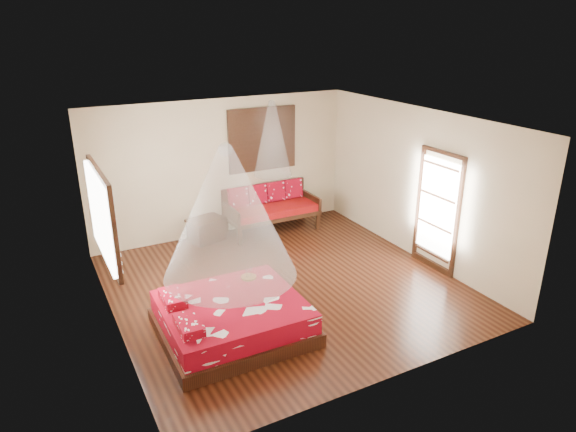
% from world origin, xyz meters
% --- Properties ---
extents(room, '(5.54, 5.54, 2.84)m').
position_xyz_m(room, '(0.00, 0.00, 1.40)').
color(room, black).
rests_on(room, ground).
extents(bed, '(2.04, 1.86, 0.63)m').
position_xyz_m(bed, '(-1.33, -0.90, 0.25)').
color(bed, black).
rests_on(bed, floor).
extents(daybed, '(1.94, 0.86, 0.98)m').
position_xyz_m(daybed, '(0.90, 2.39, 0.52)').
color(daybed, black).
rests_on(daybed, floor).
extents(storage_chest, '(0.80, 0.67, 0.48)m').
position_xyz_m(storage_chest, '(-0.52, 2.45, 0.24)').
color(storage_chest, black).
rests_on(storage_chest, floor).
extents(shutter_panel, '(1.52, 0.06, 1.32)m').
position_xyz_m(shutter_panel, '(0.90, 2.72, 1.90)').
color(shutter_panel, black).
rests_on(shutter_panel, wall_back).
extents(window_left, '(0.10, 1.74, 1.34)m').
position_xyz_m(window_left, '(-2.71, 0.20, 1.70)').
color(window_left, black).
rests_on(window_left, wall_left).
extents(glazed_door, '(0.08, 1.02, 2.16)m').
position_xyz_m(glazed_door, '(2.72, -0.60, 1.07)').
color(glazed_door, black).
rests_on(glazed_door, floor).
extents(wine_tray, '(0.24, 0.24, 0.19)m').
position_xyz_m(wine_tray, '(-0.81, -0.33, 0.55)').
color(wine_tray, brown).
rests_on(wine_tray, bed).
extents(mosquito_net_main, '(1.82, 1.82, 1.80)m').
position_xyz_m(mosquito_net_main, '(-1.31, -0.90, 1.85)').
color(mosquito_net_main, white).
rests_on(mosquito_net_main, ceiling).
extents(mosquito_net_daybed, '(0.77, 0.77, 1.50)m').
position_xyz_m(mosquito_net_daybed, '(0.90, 2.25, 2.00)').
color(mosquito_net_daybed, white).
rests_on(mosquito_net_daybed, ceiling).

